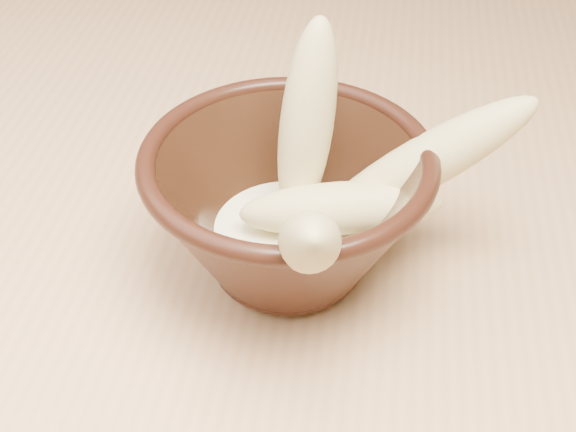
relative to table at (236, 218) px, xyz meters
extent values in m
cube|color=tan|center=(0.00, 0.00, 0.06)|extent=(1.20, 0.80, 0.04)
cylinder|color=black|center=(0.07, -0.14, 0.08)|extent=(0.09, 0.09, 0.01)
cylinder|color=black|center=(0.07, -0.14, 0.10)|extent=(0.09, 0.09, 0.01)
torus|color=black|center=(0.07, -0.14, 0.18)|extent=(0.20, 0.20, 0.01)
cylinder|color=#F7F1C6|center=(0.07, -0.14, 0.11)|extent=(0.11, 0.11, 0.02)
ellipsoid|color=#CFB67A|center=(0.08, -0.11, 0.19)|extent=(0.06, 0.08, 0.15)
ellipsoid|color=#CFB67A|center=(0.16, -0.12, 0.17)|extent=(0.16, 0.07, 0.13)
ellipsoid|color=#CFB67A|center=(0.11, -0.15, 0.14)|extent=(0.14, 0.06, 0.05)
ellipsoid|color=#CFB67A|center=(0.09, -0.22, 0.18)|extent=(0.06, 0.15, 0.14)
camera|label=1|loc=(0.13, -0.56, 0.49)|focal=50.00mm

